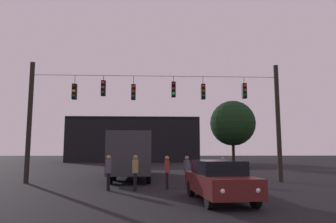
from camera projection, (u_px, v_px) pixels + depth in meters
ground_plane at (155, 171)px, 28.40m from camera, size 168.00×168.00×0.00m
overhead_signal_span at (156, 111)px, 18.80m from camera, size 15.51×0.44×7.29m
city_bus at (133, 151)px, 22.05m from camera, size 2.70×11.04×3.00m
car_near_right at (219, 180)px, 11.62m from camera, size 2.20×4.46×1.52m
car_far_left at (136, 160)px, 36.84m from camera, size 1.99×4.40×1.52m
pedestrian_crossing_left at (109, 171)px, 14.69m from camera, size 0.24×0.36×1.67m
pedestrian_crossing_center at (223, 169)px, 17.80m from camera, size 0.24×0.36×1.51m
pedestrian_crossing_right at (135, 170)px, 14.63m from camera, size 0.27×0.38×1.68m
pedestrian_near_bus at (187, 169)px, 16.07m from camera, size 0.30×0.40×1.61m
pedestrian_trailing at (167, 170)px, 15.27m from camera, size 0.25×0.37×1.63m
corner_building at (135, 140)px, 53.29m from camera, size 21.41×10.04×7.30m
tree_left_silhouette at (233, 123)px, 36.09m from camera, size 5.30×5.30×7.75m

